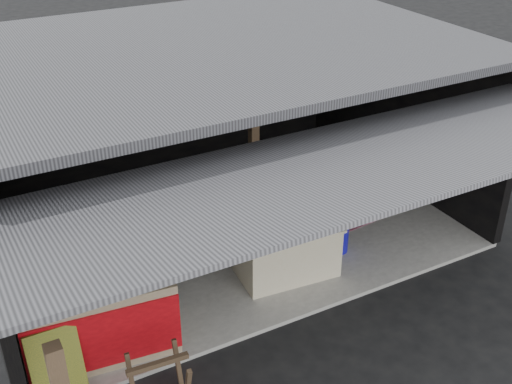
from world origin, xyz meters
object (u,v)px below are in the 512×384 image
sawhorse (159,379)px  water_barrel (338,237)px  banana_table (286,249)px  white_crate (252,221)px  neighbor_stall (98,315)px  plastic_chair (348,166)px

sawhorse → water_barrel: (3.41, 1.52, -0.12)m
banana_table → sawhorse: size_ratio=2.17×
white_crate → sawhorse: 3.20m
neighbor_stall → sawhorse: 1.16m
white_crate → neighbor_stall: 2.86m
white_crate → sawhorse: bearing=-134.2°
banana_table → water_barrel: 0.99m
white_crate → plastic_chair: size_ratio=1.10×
banana_table → plastic_chair: bearing=40.6°
sawhorse → white_crate: bearing=47.7°
sawhorse → banana_table: bearing=34.4°
banana_table → white_crate: 0.80m
banana_table → plastic_chair: (2.17, 1.53, 0.11)m
white_crate → neighbor_stall: bearing=-155.1°
water_barrel → plastic_chair: plastic_chair is taller
white_crate → sawhorse: white_crate is taller
neighbor_stall → sawhorse: neighbor_stall is taller
neighbor_stall → banana_table: bearing=12.7°
white_crate → neighbor_stall: size_ratio=0.51×
water_barrel → plastic_chair: (1.20, 1.43, 0.27)m
banana_table → plastic_chair: plastic_chair is taller
neighbor_stall → water_barrel: size_ratio=3.91×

